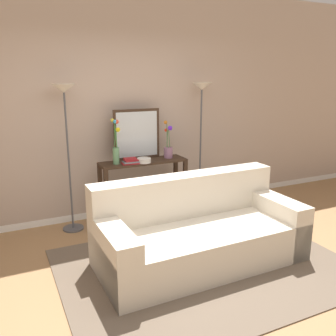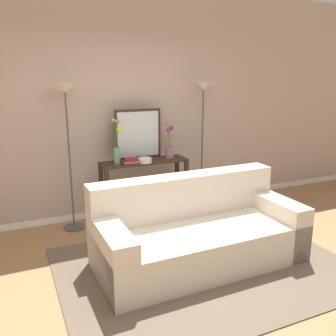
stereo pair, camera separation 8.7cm
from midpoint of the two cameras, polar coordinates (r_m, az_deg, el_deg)
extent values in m
cube|color=#9E754C|center=(3.60, 1.79, -18.37)|extent=(16.00, 16.00, 0.02)
cube|color=white|center=(5.37, -8.75, -6.36)|extent=(12.00, 0.15, 0.09)
cube|color=#B29E8E|center=(5.04, -9.42, 10.08)|extent=(12.00, 0.14, 2.96)
cube|color=brown|center=(3.94, 5.20, -15.00)|extent=(2.90, 2.13, 0.01)
cube|color=beige|center=(3.92, 4.51, -11.77)|extent=(2.15, 0.99, 0.42)
cube|color=beige|center=(4.03, 2.10, -4.20)|extent=(2.14, 0.29, 0.46)
cube|color=beige|center=(3.54, -9.18, -13.36)|extent=(0.25, 0.96, 0.60)
cube|color=beige|center=(4.40, 15.32, -7.93)|extent=(0.25, 0.96, 0.60)
cube|color=#382619|center=(4.87, -4.39, 0.98)|extent=(1.16, 0.34, 0.03)
cube|color=#382619|center=(5.06, -4.24, -6.32)|extent=(1.07, 0.29, 0.01)
cube|color=#382619|center=(4.69, -10.01, -4.98)|extent=(0.05, 0.05, 0.79)
cube|color=#382619|center=(5.07, 2.18, -3.26)|extent=(0.05, 0.05, 0.79)
cube|color=#382619|center=(4.95, -10.92, -3.94)|extent=(0.05, 0.05, 0.79)
cube|color=#382619|center=(5.32, 0.72, -2.39)|extent=(0.05, 0.05, 0.79)
cylinder|color=#4C4C51|center=(4.94, -14.99, -9.02)|extent=(0.26, 0.26, 0.02)
cylinder|color=#4C4C51|center=(4.67, -15.67, 0.73)|extent=(0.02, 0.02, 1.70)
cone|color=silver|center=(4.55, -16.45, 11.81)|extent=(0.28, 0.28, 0.10)
cylinder|color=#4C4C51|center=(5.53, 4.41, -5.97)|extent=(0.26, 0.26, 0.02)
cylinder|color=#4C4C51|center=(5.30, 4.59, 2.80)|extent=(0.02, 0.02, 1.70)
cone|color=silver|center=(5.19, 4.79, 12.57)|extent=(0.28, 0.28, 0.10)
cube|color=#382619|center=(4.92, -5.36, 5.24)|extent=(0.64, 0.02, 0.67)
cube|color=silver|center=(4.91, -5.32, 5.23)|extent=(0.57, 0.01, 0.60)
cylinder|color=#669E6B|center=(4.70, -8.59, 1.87)|extent=(0.08, 0.08, 0.21)
cylinder|color=#3D7538|center=(4.66, -8.54, 4.51)|extent=(0.02, 0.04, 0.23)
sphere|color=yellow|center=(4.64, -8.34, 5.91)|extent=(0.06, 0.06, 0.06)
cylinder|color=#3D7538|center=(4.64, -8.71, 5.12)|extent=(0.03, 0.01, 0.33)
sphere|color=#2FA2D3|center=(4.59, -8.79, 7.14)|extent=(0.05, 0.05, 0.05)
cylinder|color=#3D7538|center=(4.65, -8.86, 5.22)|extent=(0.03, 0.04, 0.34)
sphere|color=yellow|center=(4.64, -9.18, 7.33)|extent=(0.05, 0.05, 0.05)
cylinder|color=#3D7538|center=(4.64, -8.61, 5.12)|extent=(0.03, 0.02, 0.33)
sphere|color=#E44631|center=(4.60, -8.53, 7.13)|extent=(0.05, 0.05, 0.05)
cylinder|color=gray|center=(5.00, -0.45, 2.42)|extent=(0.12, 0.12, 0.15)
cylinder|color=#3D7538|center=(4.98, -0.62, 4.57)|extent=(0.03, 0.02, 0.23)
sphere|color=red|center=(4.97, -0.80, 5.91)|extent=(0.04, 0.04, 0.04)
cylinder|color=#3D7538|center=(4.95, -0.65, 5.17)|extent=(0.01, 0.03, 0.34)
sphere|color=#BF6B1D|center=(4.92, -0.89, 7.12)|extent=(0.05, 0.05, 0.05)
cylinder|color=#3D7538|center=(4.95, -0.32, 4.72)|extent=(0.03, 0.01, 0.27)
sphere|color=#6225E3|center=(4.91, -0.18, 6.23)|extent=(0.06, 0.06, 0.06)
cylinder|color=silver|center=(4.76, -4.29, 1.15)|extent=(0.18, 0.18, 0.05)
torus|color=silver|center=(4.75, -4.30, 1.49)|extent=(0.18, 0.18, 0.01)
cube|color=maroon|center=(4.71, -6.41, 0.77)|extent=(0.23, 0.16, 0.02)
cube|color=slate|center=(4.70, -6.35, 0.96)|extent=(0.21, 0.14, 0.02)
cube|color=maroon|center=(4.71, -6.26, 1.20)|extent=(0.18, 0.12, 0.02)
cube|color=maroon|center=(4.70, -6.46, 1.42)|extent=(0.17, 0.12, 0.02)
cube|color=#2D2D33|center=(4.97, -9.07, -8.06)|extent=(0.06, 0.13, 0.10)
cube|color=silver|center=(4.98, -8.53, -7.96)|extent=(0.03, 0.15, 0.11)
cube|color=#236033|center=(4.99, -8.08, -7.78)|extent=(0.04, 0.16, 0.13)
cube|color=#6B3360|center=(5.00, -7.54, -7.72)|extent=(0.05, 0.15, 0.12)
cube|color=tan|center=(5.01, -7.07, -7.68)|extent=(0.03, 0.15, 0.12)
cube|color=slate|center=(5.02, -6.64, -7.57)|extent=(0.04, 0.14, 0.13)
cube|color=navy|center=(5.04, -6.23, -7.58)|extent=(0.03, 0.16, 0.11)
cube|color=#BC3328|center=(5.05, -5.86, -7.60)|extent=(0.03, 0.16, 0.10)
camera|label=1|loc=(0.04, -90.58, -0.15)|focal=39.21mm
camera|label=2|loc=(0.04, 89.42, 0.15)|focal=39.21mm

